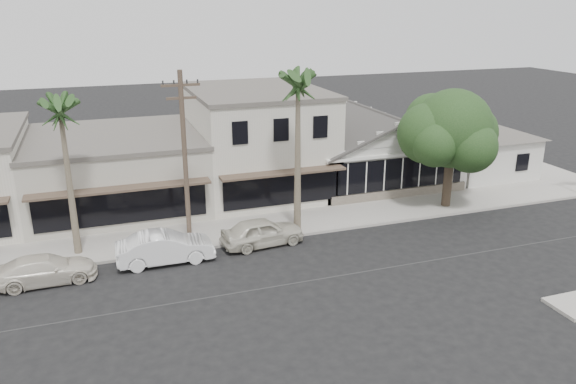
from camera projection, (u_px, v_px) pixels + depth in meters
name	position (u px, v px, depth m)	size (l,w,h in m)	color
ground	(398.00, 266.00, 26.72)	(140.00, 140.00, 0.00)	black
sidewalk_north	(204.00, 234.00, 30.22)	(90.00, 3.50, 0.15)	#9E9991
corner_shop	(373.00, 145.00, 38.61)	(10.40, 8.60, 5.10)	silver
side_cottage	(479.00, 154.00, 40.67)	(6.00, 6.00, 3.00)	silver
row_building_near	(257.00, 142.00, 36.82)	(8.00, 10.00, 6.50)	beige
row_building_midnear	(116.00, 172.00, 34.36)	(10.00, 10.00, 4.20)	#B4B0A1
utility_pole	(185.00, 158.00, 27.02)	(1.80, 0.24, 9.00)	brown
car_0	(262.00, 232.00, 28.85)	(1.72, 4.28, 1.46)	beige
car_1	(165.00, 248.00, 26.90)	(1.61, 4.62, 1.52)	white
car_3	(45.00, 269.00, 24.97)	(1.78, 4.37, 1.27)	silver
shade_tree	(449.00, 130.00, 33.10)	(6.54, 5.91, 7.25)	#4E402F
palm_east	(298.00, 85.00, 28.28)	(3.39, 3.39, 9.29)	#726651
palm_mid	(60.00, 112.00, 25.60)	(2.58, 2.58, 8.36)	#726651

